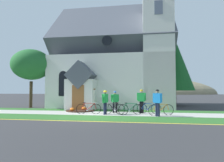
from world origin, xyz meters
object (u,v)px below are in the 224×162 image
bicycle_black (89,109)px  bicycle_red (149,108)px  bicycle_silver (130,109)px  bicycle_yellow (114,109)px  cyclist_in_green_jersey (105,100)px  cyclist_in_orange_jersey (115,100)px  bicycle_blue (161,110)px  cyclist_in_red_jersey (157,100)px  church_sign (82,96)px  cyclist_in_blue_jersey (141,99)px  roadside_conifer (175,64)px  yard_deciduous_tree (32,65)px

bicycle_black → bicycle_red: bicycle_black is taller
bicycle_silver → bicycle_red: bearing=29.5°
bicycle_red → bicycle_yellow: bearing=-166.3°
cyclist_in_green_jersey → cyclist_in_orange_jersey: 1.26m
bicycle_red → bicycle_black: bearing=-169.6°
bicycle_red → bicycle_silver: bearing=-150.5°
bicycle_blue → cyclist_in_red_jersey: 0.93m
church_sign → bicycle_black: church_sign is taller
bicycle_black → cyclist_in_orange_jersey: cyclist_in_orange_jersey is taller
church_sign → bicycle_black: size_ratio=1.27×
cyclist_in_blue_jersey → cyclist_in_red_jersey: (1.02, -1.61, -0.00)m
bicycle_yellow → cyclist_in_orange_jersey: bearing=91.9°
cyclist_in_red_jersey → roadside_conifer: 10.38m
bicycle_silver → yard_deciduous_tree: (-9.75, 3.71, 3.76)m
bicycle_red → cyclist_in_blue_jersey: bearing=159.0°
church_sign → cyclist_in_blue_jersey: bearing=-13.5°
bicycle_yellow → cyclist_in_blue_jersey: size_ratio=0.94×
bicycle_black → bicycle_red: bearing=10.4°
bicycle_black → cyclist_in_green_jersey: 1.41m
bicycle_red → roadside_conifer: (3.14, 7.95, 4.27)m
cyclist_in_green_jersey → cyclist_in_blue_jersey: bearing=26.3°
church_sign → cyclist_in_green_jersey: church_sign is taller
cyclist_in_green_jersey → bicycle_yellow: bearing=38.0°
bicycle_black → bicycle_blue: bicycle_black is taller
church_sign → cyclist_in_orange_jersey: 3.17m
bicycle_yellow → cyclist_in_blue_jersey: bearing=22.4°
bicycle_black → bicycle_silver: (2.97, 0.06, 0.00)m
bicycle_silver → cyclist_in_orange_jersey: bearing=144.9°
bicycle_yellow → bicycle_blue: bearing=-3.7°
cyclist_in_red_jersey → church_sign: bearing=154.7°
bicycle_yellow → cyclist_in_blue_jersey: 2.18m
bicycle_black → bicycle_yellow: bearing=5.7°
bicycle_silver → cyclist_in_blue_jersey: cyclist_in_blue_jersey is taller
bicycle_black → bicycle_blue: 5.02m
bicycle_blue → bicycle_red: bearing=133.8°
cyclist_in_green_jersey → cyclist_in_orange_jersey: size_ratio=1.04×
bicycle_yellow → cyclist_in_red_jersey: (2.95, -0.82, 0.64)m
cyclist_in_green_jersey → roadside_conifer: size_ratio=0.22×
bicycle_silver → bicycle_red: (1.27, 0.72, -0.01)m
bicycle_blue → bicycle_black: bearing=179.7°
church_sign → cyclist_in_green_jersey: 3.38m
bicycle_yellow → roadside_conifer: size_ratio=0.21×
bicycle_blue → yard_deciduous_tree: (-11.79, 3.80, 3.76)m
bicycle_yellow → cyclist_in_green_jersey: cyclist_in_green_jersey is taller
church_sign → cyclist_in_blue_jersey: 5.00m
cyclist_in_green_jersey → yard_deciduous_tree: 9.52m
bicycle_blue → cyclist_in_red_jersey: cyclist_in_red_jersey is taller
bicycle_black → cyclist_in_blue_jersey: 3.91m
bicycle_black → bicycle_red: size_ratio=1.01×
bicycle_silver → cyclist_in_green_jersey: size_ratio=1.01×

